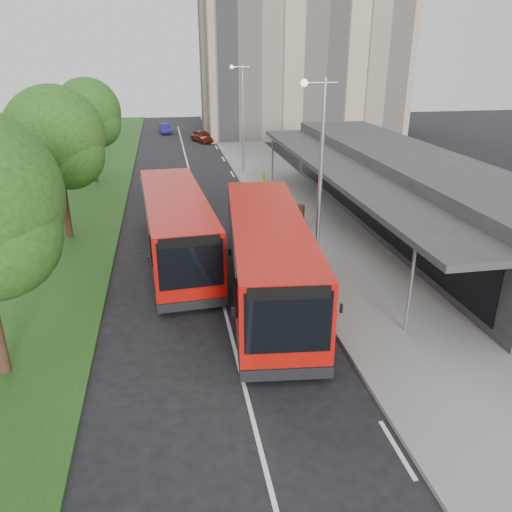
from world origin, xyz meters
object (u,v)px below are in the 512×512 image
(lamp_post_near, at_px, (319,169))
(litter_bin, at_px, (300,214))
(tree_mid, at_px, (56,142))
(bus_second, at_px, (176,227))
(lamp_post_far, at_px, (242,112))
(bollard, at_px, (264,179))
(car_far, at_px, (165,129))
(car_near, at_px, (202,136))
(bus_main, at_px, (268,258))
(tree_far, at_px, (88,116))

(lamp_post_near, xyz_separation_m, litter_bin, (1.23, 7.01, -4.09))
(tree_mid, height_order, bus_second, tree_mid)
(tree_mid, relative_size, lamp_post_far, 0.96)
(bollard, bearing_deg, car_far, 103.86)
(tree_mid, distance_m, car_far, 35.97)
(litter_bin, relative_size, bollard, 1.02)
(litter_bin, xyz_separation_m, car_near, (-3.17, 28.45, -0.00))
(lamp_post_near, height_order, car_near, lamp_post_near)
(bus_main, bearing_deg, bollard, 85.32)
(bus_main, height_order, bus_second, bus_main)
(lamp_post_near, relative_size, car_near, 2.17)
(tree_mid, distance_m, car_near, 30.17)
(lamp_post_near, bearing_deg, tree_mid, 147.64)
(tree_mid, distance_m, tree_far, 12.00)
(car_near, bearing_deg, car_far, 99.33)
(car_far, bearing_deg, car_near, -65.81)
(bollard, bearing_deg, lamp_post_near, -93.11)
(bollard, relative_size, car_near, 0.26)
(bus_second, bearing_deg, tree_far, 105.09)
(bus_main, bearing_deg, litter_bin, 73.10)
(bus_second, distance_m, bollard, 14.07)
(lamp_post_near, xyz_separation_m, lamp_post_far, (0.00, 20.00, 0.00))
(lamp_post_far, xyz_separation_m, car_far, (-5.78, 22.35, -4.17))
(tree_far, distance_m, car_far, 24.28)
(lamp_post_far, distance_m, bus_main, 21.79)
(tree_far, bearing_deg, car_far, 77.06)
(tree_far, distance_m, litter_bin, 17.75)
(lamp_post_near, xyz_separation_m, car_far, (-5.78, 42.35, -4.17))
(car_far, bearing_deg, bus_main, -90.43)
(bollard, distance_m, car_near, 20.14)
(car_far, bearing_deg, lamp_post_far, -80.46)
(bollard, bearing_deg, bus_main, -100.56)
(car_near, bearing_deg, lamp_post_near, -106.69)
(lamp_post_near, bearing_deg, bollard, 86.89)
(bus_main, relative_size, car_near, 3.17)
(tree_far, height_order, car_near, tree_far)
(bollard, bearing_deg, lamp_post_far, 100.65)
(litter_bin, height_order, car_near, car_near)
(bollard, xyz_separation_m, car_near, (-2.78, 19.94, 0.00))
(bollard, bearing_deg, bus_second, -117.60)
(litter_bin, relative_size, car_far, 0.29)
(bus_main, xyz_separation_m, bus_second, (-3.34, 4.52, -0.07))
(bus_second, distance_m, car_far, 39.29)
(tree_mid, relative_size, litter_bin, 7.97)
(lamp_post_far, bearing_deg, bus_main, -96.18)
(litter_bin, distance_m, car_near, 28.62)
(car_near, height_order, car_far, car_near)
(lamp_post_far, distance_m, litter_bin, 13.67)
(bus_second, bearing_deg, car_near, 79.64)
(bus_main, xyz_separation_m, car_far, (-3.46, 43.80, -1.12))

